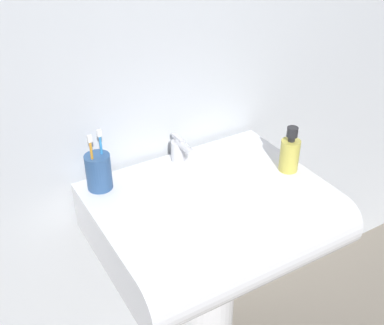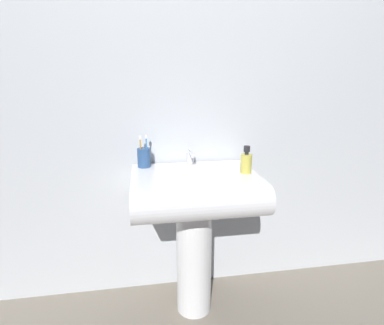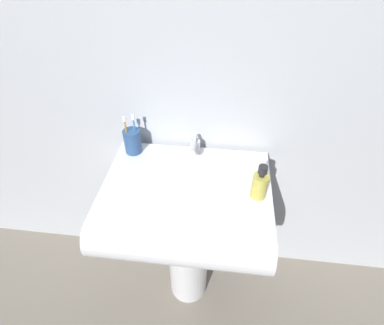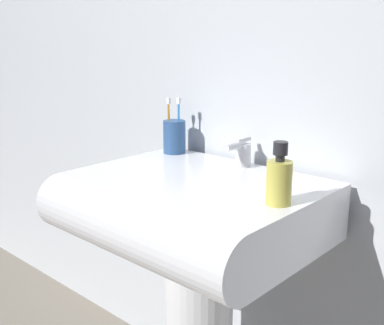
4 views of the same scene
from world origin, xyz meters
name	(u,v)px [view 1 (image 1 of 4)]	position (x,y,z in m)	size (l,w,h in m)	color
wall_back	(158,28)	(0.00, 0.27, 1.20)	(5.00, 0.05, 2.40)	silver
sink_pedestal	(204,308)	(0.00, 0.00, 0.33)	(0.19, 0.19, 0.66)	white
sink_basin	(217,222)	(0.00, -0.06, 0.74)	(0.63, 0.51, 0.15)	white
faucet	(180,150)	(0.01, 0.17, 0.86)	(0.04, 0.11, 0.08)	silver
toothbrush_cup	(99,171)	(-0.25, 0.16, 0.87)	(0.07, 0.07, 0.18)	#2D5184
soap_bottle	(290,153)	(0.26, -0.03, 0.87)	(0.06, 0.06, 0.14)	gold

